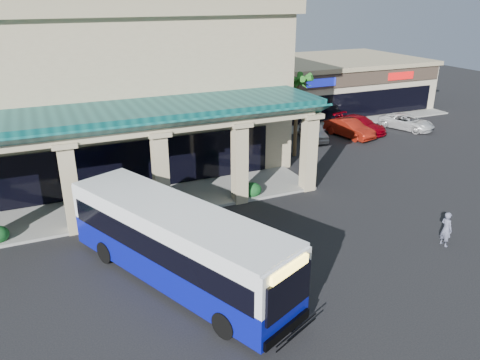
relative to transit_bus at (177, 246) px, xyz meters
name	(u,v)px	position (x,y,z in m)	size (l,w,h in m)	color
ground	(255,249)	(4.05, 1.00, -1.64)	(110.00, 110.00, 0.00)	black
main_building	(39,84)	(-3.95, 17.00, 4.04)	(30.80, 14.80, 11.35)	#C0AD89
arcade	(55,170)	(-3.95, 7.80, 1.21)	(30.00, 6.20, 5.70)	#0B4242
strip_mall	(312,84)	(22.05, 25.00, 0.81)	(22.50, 12.50, 4.90)	beige
palm_0	(296,112)	(12.55, 12.00, 1.66)	(2.40, 2.40, 6.60)	#1D5C18
palm_1	(288,107)	(13.55, 15.00, 1.26)	(2.40, 2.40, 5.80)	#1D5C18
broadleaf_tree	(238,103)	(11.55, 20.00, 0.77)	(2.60, 2.60, 4.81)	#104819
transit_bus	(177,246)	(0.00, 0.00, 0.00)	(2.73, 11.74, 3.28)	#081096
pedestrian	(446,229)	(12.40, -2.33, -0.78)	(0.63, 0.41, 1.72)	slate
car_silver	(314,131)	(16.11, 15.08, -0.93)	(1.68, 4.18, 1.43)	silver
car_white	(349,128)	(19.14, 14.37, -0.90)	(1.58, 4.52, 1.49)	#9D1D0F
car_red	(360,124)	(20.87, 15.20, -0.95)	(1.93, 4.74, 1.38)	#93010E
car_gray	(407,122)	(25.19, 14.30, -0.99)	(2.17, 4.71, 1.31)	white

